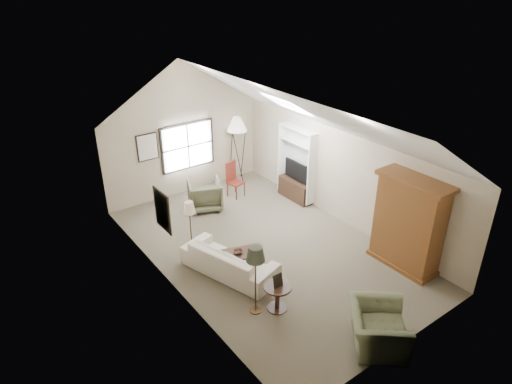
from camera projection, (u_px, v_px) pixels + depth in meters
room_shell at (267, 124)px, 9.81m from camera, size 5.01×8.01×4.00m
window at (188, 146)px, 13.50m from camera, size 1.72×0.08×1.42m
skylight at (287, 104)px, 11.14m from camera, size 0.80×1.20×0.52m
wall_art at (154, 177)px, 10.88m from camera, size 1.97×3.71×0.88m
armoire at (409, 223)px, 10.18m from camera, size 0.60×1.50×2.20m
tv_alcove at (297, 163)px, 13.12m from camera, size 0.32×1.30×2.10m
media_console at (295, 190)px, 13.50m from camera, size 0.34×1.18×0.60m
tv_panel at (296, 171)px, 13.22m from camera, size 0.05×0.90×0.55m
sofa at (230, 260)px, 10.25m from camera, size 1.51×2.42×0.66m
armchair_near at (378, 328)px, 8.28m from camera, size 1.53×1.54×0.75m
armchair_far at (205, 195)px, 12.93m from camera, size 1.18×1.19×0.84m
coffee_table at (238, 261)px, 10.37m from camera, size 1.03×0.79×0.47m
bowl at (238, 252)px, 10.25m from camera, size 0.28×0.28×0.05m
side_table at (277, 297)px, 9.17m from camera, size 0.71×0.71×0.57m
side_chair at (236, 180)px, 13.55m from camera, size 0.51×0.51×1.08m
tripod_lamp at (237, 149)px, 14.33m from camera, size 0.82×0.82×2.15m
dark_lamp at (256, 280)px, 8.88m from camera, size 0.47×0.47×1.57m
tan_lamp at (191, 227)px, 10.79m from camera, size 0.35×0.35×1.41m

